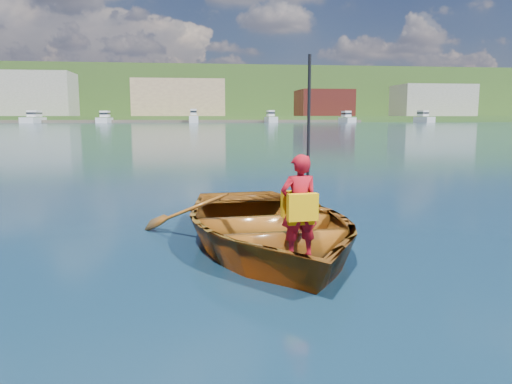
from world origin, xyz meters
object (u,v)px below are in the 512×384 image
dock (159,121)px  marina_yachts (162,118)px  child_paddler (299,206)px  rowboat (266,224)px

dock → marina_yachts: size_ratio=1.11×
child_paddler → marina_yachts: (-9.68, 144.99, 0.66)m
child_paddler → marina_yachts: size_ratio=0.02×
rowboat → dock: size_ratio=0.03×
marina_yachts → dock: bearing=104.5°
rowboat → marina_yachts: marina_yachts is taller
child_paddler → marina_yachts: 145.32m
rowboat → dock: bearing=94.1°
dock → marina_yachts: (1.21, -4.70, 0.95)m
child_paddler → dock: size_ratio=0.01×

